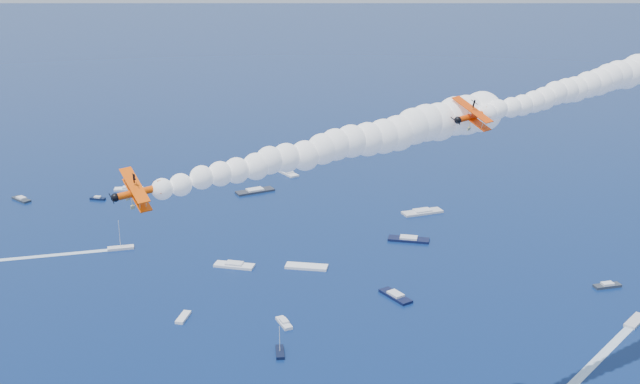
{
  "coord_description": "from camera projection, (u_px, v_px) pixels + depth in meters",
  "views": [
    {
      "loc": [
        5.48,
        -80.2,
        87.14
      ],
      "look_at": [
        0.1,
        22.6,
        52.46
      ],
      "focal_mm": 43.37,
      "sensor_mm": 36.0,
      "label": 1
    }
  ],
  "objects": [
    {
      "name": "biplane_lead",
      "position": [
        472.0,
        116.0,
        115.9
      ],
      "size": [
        10.68,
        11.24,
        7.41
      ],
      "primitive_type": null,
      "rotation": [
        -0.34,
        0.07,
        3.79
      ],
      "color": "#F24005"
    },
    {
      "name": "smoke_trail_trail",
      "position": [
        337.0,
        146.0,
        110.14
      ],
      "size": [
        60.86,
        55.6,
        10.83
      ],
      "primitive_type": null,
      "rotation": [
        0.0,
        0.0,
        3.7
      ],
      "color": "white"
    },
    {
      "name": "biplane_trail",
      "position": [
        139.0,
        192.0,
        97.52
      ],
      "size": [
        10.37,
        11.17,
        7.36
      ],
      "primitive_type": null,
      "rotation": [
        -0.33,
        0.07,
        3.7
      ],
      "color": "#FF5205"
    },
    {
      "name": "spectator_boats",
      "position": [
        314.0,
        262.0,
        214.05
      ],
      "size": [
        214.05,
        181.18,
        0.7
      ],
      "color": "silver",
      "rests_on": "ground"
    },
    {
      "name": "smoke_trail_lead",
      "position": [
        597.0,
        82.0,
        130.58
      ],
      "size": [
        61.01,
        59.02,
        10.83
      ],
      "primitive_type": null,
      "rotation": [
        0.0,
        0.0,
        3.79
      ],
      "color": "white"
    },
    {
      "name": "boat_wakes",
      "position": [
        192.0,
        321.0,
        182.42
      ],
      "size": [
        172.68,
        81.65,
        0.04
      ],
      "color": "white",
      "rests_on": "ground"
    }
  ]
}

